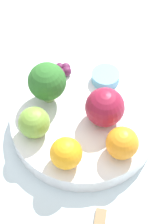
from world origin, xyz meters
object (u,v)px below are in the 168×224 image
orange_front (66,153)px  grape_cluster (63,70)px  apple_red (34,122)px  small_cup (106,77)px  orange_back (122,143)px  bowl (84,121)px  apple_green (105,107)px  broccoli (47,82)px

orange_front → grape_cluster: size_ratio=1.48×
apple_red → small_cup: (-0.02, -0.15, -0.02)m
orange_back → small_cup: size_ratio=1.02×
orange_front → small_cup: bearing=-73.2°
bowl → orange_front: (-0.03, 0.08, 0.04)m
apple_red → bowl: bearing=-120.0°
grape_cluster → small_cup: (-0.07, -0.03, -0.00)m
apple_red → small_cup: apple_red is taller
grape_cluster → small_cup: bearing=-153.8°
orange_front → small_cup: 0.17m
apple_red → orange_back: same height
apple_green → bowl: bearing=27.9°
broccoli → grape_cluster: size_ratio=2.28×
broccoli → grape_cluster: 0.07m
broccoli → apple_green: 0.10m
broccoli → small_cup: 0.11m
apple_green → orange_front: (-0.00, 0.10, -0.01)m
orange_front → apple_green: bearing=-88.5°
apple_red → apple_green: bearing=-129.0°
bowl → small_cup: (0.02, -0.08, 0.02)m
apple_red → apple_green: 0.11m
grape_cluster → small_cup: 0.08m
broccoli → apple_green: broccoli is taller
small_cup → broccoli: bearing=60.7°
bowl → orange_back: 0.10m
apple_red → apple_green: size_ratio=0.79×
bowl → grape_cluster: size_ratio=7.44×
bowl → small_cup: size_ratio=4.95×
grape_cluster → apple_red: bearing=110.4°
grape_cluster → broccoli: bearing=106.5°
orange_front → grape_cluster: orange_front is taller
grape_cluster → orange_front: bearing=131.9°
broccoli → orange_front: bearing=143.8°
orange_back → apple_red: bearing=23.0°
apple_green → orange_back: apple_green is taller
broccoli → orange_back: size_ratio=1.49×
grape_cluster → apple_green: bearing=163.6°
apple_red → small_cup: 0.16m
orange_back → grape_cluster: 0.19m
orange_front → broccoli: bearing=-36.2°
broccoli → apple_red: broccoli is taller
bowl → apple_green: size_ratio=3.86×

